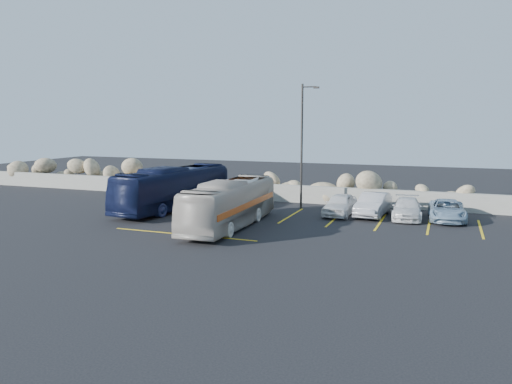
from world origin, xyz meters
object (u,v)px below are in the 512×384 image
(tour_coach, at_px, (174,188))
(car_c, at_px, (407,208))
(car_a, at_px, (340,204))
(car_d, at_px, (447,210))
(lamppost, at_px, (303,143))
(vintage_bus, at_px, (230,204))
(car_b, at_px, (373,205))

(tour_coach, xyz_separation_m, car_c, (14.34, 2.22, -0.79))
(tour_coach, distance_m, car_a, 10.66)
(tour_coach, height_order, car_d, tour_coach)
(lamppost, bearing_deg, car_d, -4.15)
(vintage_bus, distance_m, tour_coach, 6.67)
(car_a, height_order, car_d, car_a)
(lamppost, height_order, car_b, lamppost)
(tour_coach, xyz_separation_m, car_a, (10.48, 1.84, -0.73))
(vintage_bus, relative_size, car_c, 2.23)
(lamppost, relative_size, car_c, 1.97)
(lamppost, distance_m, car_d, 9.61)
(car_b, bearing_deg, car_d, 7.27)
(lamppost, xyz_separation_m, car_b, (4.68, -0.81, -3.60))
(car_d, bearing_deg, tour_coach, -175.06)
(vintage_bus, relative_size, car_b, 2.16)
(lamppost, height_order, tour_coach, lamppost)
(lamppost, distance_m, vintage_bus, 7.67)
(tour_coach, height_order, car_a, tour_coach)
(lamppost, relative_size, tour_coach, 0.81)
(car_c, xyz_separation_m, car_d, (2.21, 0.22, 0.00))
(lamppost, distance_m, car_b, 5.96)
(tour_coach, height_order, car_b, tour_coach)
(car_c, bearing_deg, tour_coach, -175.21)
(tour_coach, bearing_deg, car_b, 16.78)
(tour_coach, xyz_separation_m, car_d, (16.55, 2.45, -0.79))
(car_b, bearing_deg, car_c, 3.26)
(car_d, bearing_deg, car_b, 178.78)
(tour_coach, height_order, car_c, tour_coach)
(car_b, xyz_separation_m, car_c, (1.96, -0.06, -0.10))
(lamppost, distance_m, car_c, 7.65)
(lamppost, relative_size, car_a, 2.08)
(vintage_bus, distance_m, car_c, 10.54)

